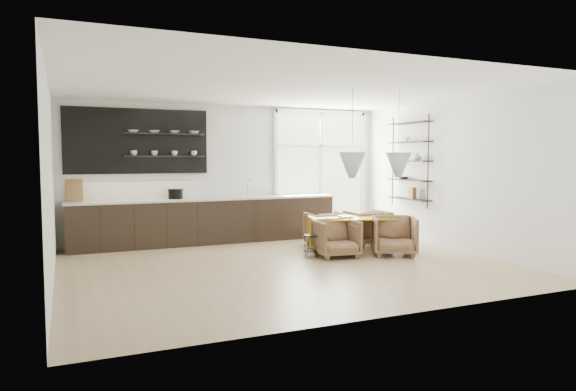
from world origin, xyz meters
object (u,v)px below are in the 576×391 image
at_px(dining_table, 356,219).
at_px(wire_stool, 312,243).
at_px(armchair_back_left, 326,229).
at_px(armchair_front_left, 336,238).
at_px(armchair_back_right, 367,227).
at_px(armchair_front_right, 394,236).

distance_m(dining_table, wire_stool, 1.13).
xyz_separation_m(armchair_back_left, armchair_front_left, (-0.36, -1.07, -0.01)).
relative_size(armchair_front_left, wire_stool, 1.88).
xyz_separation_m(armchair_back_right, wire_stool, (-1.58, -0.67, -0.10)).
relative_size(dining_table, armchair_front_right, 2.44).
bearing_deg(armchair_back_right, armchair_front_left, 37.62).
bearing_deg(armchair_back_right, dining_table, 41.85).
relative_size(armchair_back_right, armchair_front_left, 1.06).
height_order(armchair_back_left, armchair_front_left, armchair_back_left).
distance_m(dining_table, armchair_front_right, 0.83).
height_order(armchair_back_left, armchair_front_right, armchair_front_right).
distance_m(armchair_front_left, armchair_front_right, 1.08).
bearing_deg(armchair_front_left, wire_stool, 159.33).
relative_size(armchair_back_left, armchair_front_right, 0.97).
relative_size(armchair_back_right, armchair_front_right, 1.00).
bearing_deg(armchair_front_left, armchair_front_right, -8.96).
bearing_deg(armchair_front_right, armchair_front_left, -166.72).
xyz_separation_m(armchair_back_right, armchair_front_left, (-1.19, -0.86, -0.02)).
bearing_deg(wire_stool, armchair_front_left, -26.81).
xyz_separation_m(armchair_back_right, armchair_front_right, (-0.15, -1.15, 0.00)).
distance_m(armchair_back_left, armchair_front_left, 1.13).
distance_m(dining_table, armchair_front_left, 0.82).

